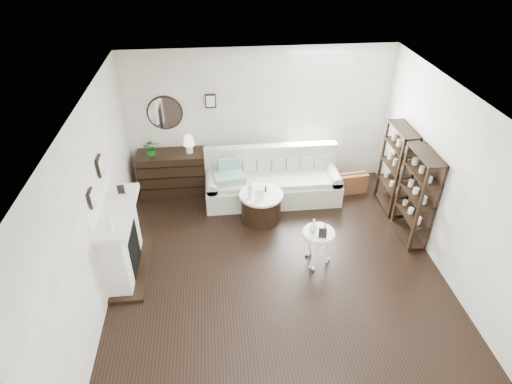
{
  "coord_description": "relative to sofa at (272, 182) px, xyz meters",
  "views": [
    {
      "loc": [
        -0.83,
        -4.74,
        4.7
      ],
      "look_at": [
        -0.26,
        0.8,
        0.98
      ],
      "focal_mm": 30.0,
      "sensor_mm": 36.0,
      "label": 1
    }
  ],
  "objects": [
    {
      "name": "room",
      "position": [
        0.55,
        0.62,
        1.27
      ],
      "size": [
        5.5,
        5.5,
        5.5
      ],
      "color": "black",
      "rests_on": "ground"
    },
    {
      "name": "fireplace",
      "position": [
        -2.5,
        -1.78,
        0.22
      ],
      "size": [
        0.5,
        1.4,
        1.84
      ],
      "color": "white",
      "rests_on": "ground"
    },
    {
      "name": "shelf_unit_far",
      "position": [
        2.15,
        -0.53,
        0.48
      ],
      "size": [
        0.3,
        0.8,
        1.6
      ],
      "color": "black",
      "rests_on": "ground"
    },
    {
      "name": "shelf_unit_near",
      "position": [
        2.15,
        -1.43,
        0.48
      ],
      "size": [
        0.3,
        0.8,
        1.6
      ],
      "color": "black",
      "rests_on": "ground"
    },
    {
      "name": "sofa",
      "position": [
        0.0,
        0.0,
        0.0
      ],
      "size": [
        2.52,
        0.87,
        0.98
      ],
      "color": "#A2AA97",
      "rests_on": "ground"
    },
    {
      "name": "quilt",
      "position": [
        -0.82,
        -0.13,
        0.25
      ],
      "size": [
        0.62,
        0.54,
        0.14
      ],
      "primitive_type": "cube",
      "rotation": [
        0.0,
        0.0,
        0.18
      ],
      "color": "#25885E",
      "rests_on": "sofa"
    },
    {
      "name": "suitcase",
      "position": [
        1.58,
        -0.0,
        -0.12
      ],
      "size": [
        0.62,
        0.26,
        0.4
      ],
      "primitive_type": "cube",
      "rotation": [
        0.0,
        0.0,
        0.1
      ],
      "color": "brown",
      "rests_on": "ground"
    },
    {
      "name": "dresser",
      "position": [
        -1.9,
        0.39,
        0.1
      ],
      "size": [
        1.27,
        0.54,
        0.85
      ],
      "color": "black",
      "rests_on": "ground"
    },
    {
      "name": "table_lamp",
      "position": [
        -1.53,
        0.39,
        0.69
      ],
      "size": [
        0.25,
        0.25,
        0.34
      ],
      "primitive_type": null,
      "rotation": [
        0.0,
        0.0,
        0.19
      ],
      "color": "beige",
      "rests_on": "dresser"
    },
    {
      "name": "potted_plant",
      "position": [
        -2.21,
        0.34,
        0.69
      ],
      "size": [
        0.33,
        0.3,
        0.33
      ],
      "primitive_type": "imported",
      "rotation": [
        0.0,
        0.0,
        0.16
      ],
      "color": "#164F16",
      "rests_on": "dresser"
    },
    {
      "name": "drum_table",
      "position": [
        -0.29,
        -0.68,
        -0.05
      ],
      "size": [
        0.77,
        0.77,
        0.54
      ],
      "rotation": [
        0.0,
        0.0,
        -0.13
      ],
      "color": "black",
      "rests_on": "ground"
    },
    {
      "name": "pedestal_table",
      "position": [
        0.45,
        -1.9,
        0.23
      ],
      "size": [
        0.5,
        0.5,
        0.61
      ],
      "rotation": [
        0.0,
        0.0,
        -0.43
      ],
      "color": "white",
      "rests_on": "ground"
    },
    {
      "name": "eiffel_drum",
      "position": [
        -0.2,
        -0.62,
        0.3
      ],
      "size": [
        0.14,
        0.14,
        0.18
      ],
      "primitive_type": null,
      "rotation": [
        0.0,
        0.0,
        0.33
      ],
      "color": "black",
      "rests_on": "drum_table"
    },
    {
      "name": "bottle_drum",
      "position": [
        -0.48,
        -0.76,
        0.37
      ],
      "size": [
        0.07,
        0.07,
        0.31
      ],
      "primitive_type": "cylinder",
      "color": "silver",
      "rests_on": "drum_table"
    },
    {
      "name": "card_frame_drum",
      "position": [
        -0.34,
        -0.87,
        0.31
      ],
      "size": [
        0.15,
        0.07,
        0.2
      ],
      "primitive_type": "cube",
      "rotation": [
        -0.21,
        0.0,
        0.12
      ],
      "color": "white",
      "rests_on": "drum_table"
    },
    {
      "name": "eiffel_ped",
      "position": [
        0.55,
        -1.87,
        0.36
      ],
      "size": [
        0.12,
        0.12,
        0.16
      ],
      "primitive_type": null,
      "rotation": [
        0.0,
        0.0,
        -0.32
      ],
      "color": "black",
      "rests_on": "pedestal_table"
    },
    {
      "name": "flask_ped",
      "position": [
        0.37,
        -1.88,
        0.4
      ],
      "size": [
        0.12,
        0.12,
        0.23
      ],
      "primitive_type": null,
      "color": "silver",
      "rests_on": "pedestal_table"
    },
    {
      "name": "card_frame_ped",
      "position": [
        0.48,
        -2.03,
        0.36
      ],
      "size": [
        0.13,
        0.08,
        0.16
      ],
      "primitive_type": "cube",
      "rotation": [
        -0.21,
        0.0,
        -0.25
      ],
      "color": "black",
      "rests_on": "pedestal_table"
    }
  ]
}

